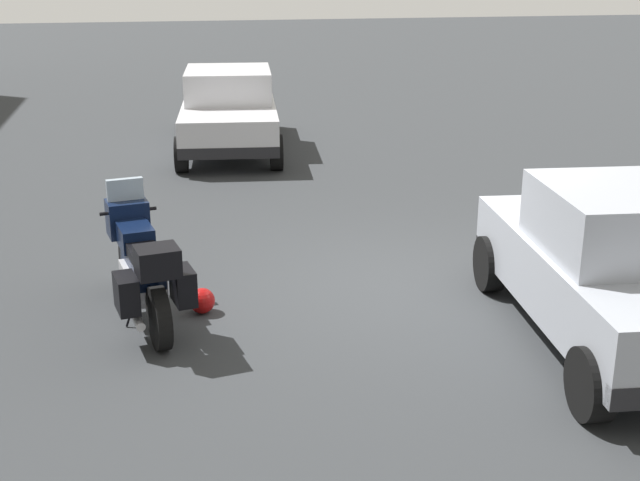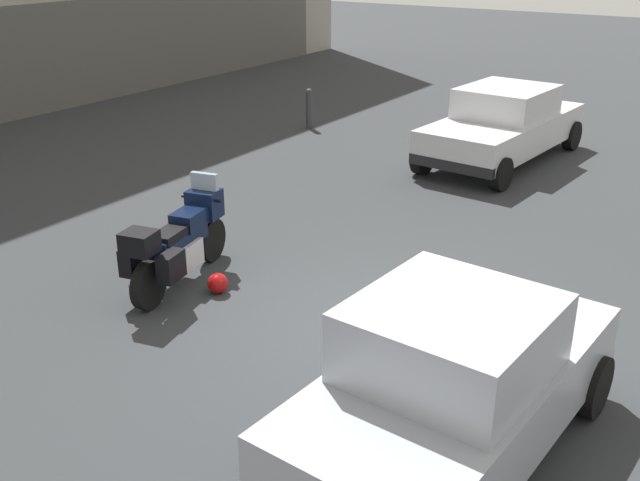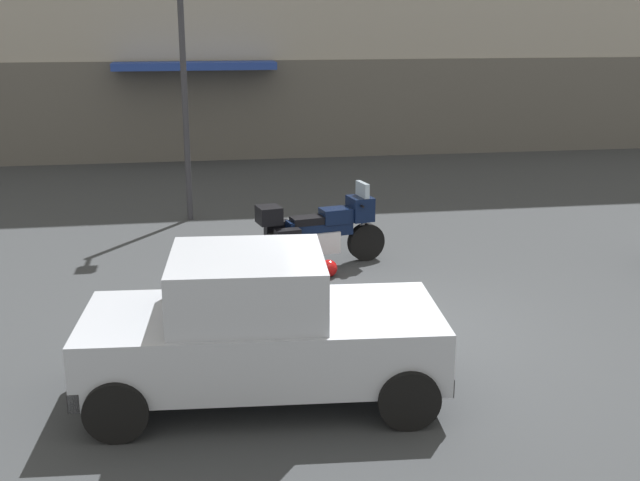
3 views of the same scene
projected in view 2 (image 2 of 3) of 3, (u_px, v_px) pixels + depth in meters
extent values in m
plane|color=#2D3033|center=(391.00, 328.00, 9.00)|extent=(80.00, 80.00, 0.00)
cylinder|color=black|center=(211.00, 240.00, 10.76)|extent=(0.66, 0.27, 0.64)
cylinder|color=black|center=(149.00, 285.00, 9.37)|extent=(0.66, 0.27, 0.64)
cylinder|color=#B7B7BC|center=(209.00, 213.00, 10.58)|extent=(0.33, 0.14, 0.68)
cube|color=#B7B7BC|center=(180.00, 255.00, 9.99)|extent=(0.67, 0.51, 0.36)
cube|color=black|center=(179.00, 239.00, 9.90)|extent=(1.13, 0.50, 0.28)
cube|color=black|center=(189.00, 219.00, 10.09)|extent=(0.58, 0.44, 0.24)
cube|color=black|center=(170.00, 235.00, 9.68)|extent=(0.61, 0.41, 0.12)
cube|color=black|center=(204.00, 204.00, 10.43)|extent=(0.44, 0.50, 0.40)
cube|color=#8C9EAD|center=(205.00, 183.00, 10.35)|extent=(0.16, 0.41, 0.28)
sphere|color=#EAEACC|center=(211.00, 200.00, 10.59)|extent=(0.14, 0.14, 0.14)
cylinder|color=black|center=(201.00, 199.00, 10.32)|extent=(0.17, 0.61, 0.04)
cylinder|color=#B7B7BC|center=(143.00, 279.00, 9.59)|extent=(0.56, 0.20, 0.09)
cube|color=black|center=(133.00, 260.00, 9.47)|extent=(0.43, 0.28, 0.36)
cube|color=black|center=(171.00, 266.00, 9.28)|extent=(0.43, 0.28, 0.36)
cube|color=black|center=(139.00, 242.00, 9.04)|extent=(0.43, 0.47, 0.28)
cylinder|color=black|center=(164.00, 276.00, 10.03)|extent=(0.05, 0.13, 0.29)
sphere|color=#990C0C|center=(218.00, 283.00, 9.83)|extent=(0.28, 0.28, 0.28)
cube|color=#9EA3AD|center=(455.00, 396.00, 6.53)|extent=(3.91, 1.92, 0.68)
cube|color=#9EA3AD|center=(452.00, 338.00, 6.17)|extent=(1.71, 1.62, 0.64)
cube|color=#8C9EAD|center=(491.00, 305.00, 6.72)|extent=(0.16, 1.39, 0.54)
cube|color=#8C9EAD|center=(405.00, 377.00, 5.62)|extent=(0.16, 1.39, 0.51)
cube|color=black|center=(534.00, 336.00, 7.98)|extent=(0.24, 1.64, 0.20)
cylinder|color=black|center=(451.00, 337.00, 8.17)|extent=(0.65, 0.27, 0.64)
cylinder|color=black|center=(592.00, 385.00, 7.29)|extent=(0.65, 0.27, 0.64)
cylinder|color=black|center=(282.00, 479.00, 6.04)|extent=(0.65, 0.27, 0.64)
sphere|color=silver|center=(498.00, 313.00, 8.23)|extent=(0.14, 0.14, 0.14)
sphere|color=silver|center=(578.00, 337.00, 7.72)|extent=(0.14, 0.14, 0.14)
cube|color=silver|center=(503.00, 131.00, 15.38)|extent=(4.63, 2.14, 0.64)
cube|color=silver|center=(507.00, 101.00, 15.18)|extent=(2.03, 1.78, 0.60)
cube|color=#8C9EAD|center=(525.00, 94.00, 15.83)|extent=(0.19, 1.50, 0.51)
cube|color=#8C9EAD|center=(487.00, 109.00, 14.52)|extent=(0.19, 1.50, 0.48)
cube|color=black|center=(543.00, 122.00, 17.06)|extent=(0.27, 1.76, 0.20)
cube|color=black|center=(451.00, 166.00, 13.86)|extent=(0.27, 1.76, 0.20)
cylinder|color=black|center=(502.00, 124.00, 17.29)|extent=(0.66, 0.27, 0.64)
cylinder|color=black|center=(572.00, 135.00, 16.33)|extent=(0.66, 0.27, 0.64)
cylinder|color=black|center=(423.00, 158.00, 14.67)|extent=(0.66, 0.27, 0.64)
cylinder|color=black|center=(501.00, 174.00, 13.72)|extent=(0.66, 0.27, 0.64)
sphere|color=silver|center=(525.00, 114.00, 17.33)|extent=(0.14, 0.14, 0.14)
sphere|color=silver|center=(565.00, 120.00, 16.78)|extent=(0.14, 0.14, 0.14)
cylinder|color=#333338|center=(309.00, 110.00, 18.12)|extent=(0.16, 0.16, 0.90)
sphere|color=#333338|center=(309.00, 92.00, 17.94)|extent=(0.16, 0.16, 0.16)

